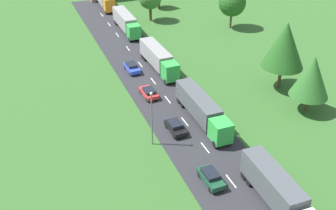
% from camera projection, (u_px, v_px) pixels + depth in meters
% --- Properties ---
extents(road, '(10.00, 140.00, 0.06)m').
position_uv_depth(road, '(209.00, 153.00, 51.74)').
color(road, '#2B2B30').
rests_on(road, ground).
extents(lane_marking_centre, '(0.16, 122.54, 0.01)m').
position_uv_depth(lane_marking_centre, '(219.00, 166.00, 49.49)').
color(lane_marking_centre, white).
rests_on(lane_marking_centre, road).
extents(truck_lead, '(2.76, 12.28, 3.78)m').
position_uv_depth(truck_lead, '(278.00, 192.00, 42.70)').
color(truck_lead, white).
rests_on(truck_lead, road).
extents(truck_second, '(2.52, 13.56, 3.56)m').
position_uv_depth(truck_second, '(202.00, 109.00, 56.92)').
color(truck_second, green).
rests_on(truck_second, road).
extents(truck_third, '(2.80, 12.80, 3.65)m').
position_uv_depth(truck_third, '(158.00, 58.00, 71.21)').
color(truck_third, green).
rests_on(truck_third, road).
extents(truck_fourth, '(2.56, 13.12, 3.68)m').
position_uv_depth(truck_fourth, '(126.00, 22.00, 87.07)').
color(truck_fourth, green).
rests_on(truck_fourth, road).
extents(car_second, '(1.86, 4.03, 1.45)m').
position_uv_depth(car_second, '(211.00, 177.00, 46.64)').
color(car_second, '#19472D').
rests_on(car_second, road).
extents(car_third, '(1.96, 4.03, 1.40)m').
position_uv_depth(car_third, '(176.00, 127.00, 55.44)').
color(car_third, black).
rests_on(car_third, road).
extents(car_fourth, '(2.03, 4.08, 1.35)m').
position_uv_depth(car_fourth, '(149.00, 92.00, 63.58)').
color(car_fourth, red).
rests_on(car_fourth, road).
extents(car_fifth, '(1.97, 4.12, 1.45)m').
position_uv_depth(car_fifth, '(132.00, 67.00, 71.06)').
color(car_fifth, blue).
rests_on(car_fifth, road).
extents(lamppost_second, '(0.36, 0.36, 7.78)m').
position_uv_depth(lamppost_second, '(152.00, 116.00, 51.18)').
color(lamppost_second, slate).
rests_on(lamppost_second, ground).
extents(tree_birch, '(5.58, 5.58, 8.73)m').
position_uv_depth(tree_birch, '(312.00, 76.00, 57.60)').
color(tree_birch, '#513823').
rests_on(tree_birch, ground).
extents(tree_elm, '(6.62, 6.62, 11.08)m').
position_uv_depth(tree_elm, '(285.00, 45.00, 62.80)').
color(tree_elm, '#513823').
rests_on(tree_elm, ground).
extents(tree_lime, '(5.87, 5.87, 8.57)m').
position_uv_depth(tree_lime, '(232.00, 3.00, 87.02)').
color(tree_lime, '#513823').
rests_on(tree_lime, ground).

